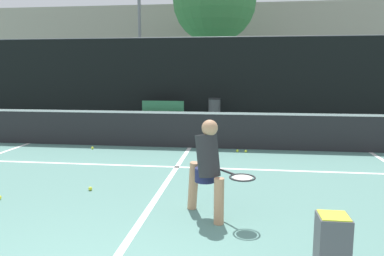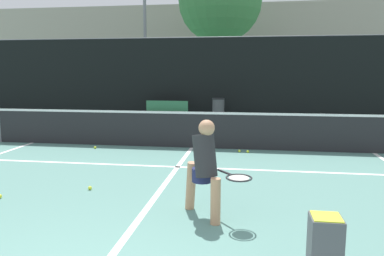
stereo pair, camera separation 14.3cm
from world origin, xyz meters
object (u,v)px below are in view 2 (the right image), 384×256
object	(u,v)px
ball_hopper	(325,252)
parked_car	(302,102)
courtside_bench	(166,111)
player_practicing	(205,165)
trash_bin	(218,111)

from	to	relation	value
ball_hopper	parked_car	xyz separation A→B (m)	(1.73, 14.35, 0.20)
courtside_bench	parked_car	xyz separation A→B (m)	(5.53, 3.80, 0.10)
player_practicing	ball_hopper	size ratio (longest dim) A/B	1.92
player_practicing	courtside_bench	world-z (taller)	player_practicing
courtside_bench	parked_car	size ratio (longest dim) A/B	0.42
trash_bin	ball_hopper	bearing A→B (deg)	-80.24
player_practicing	trash_bin	distance (m)	9.00
ball_hopper	courtside_bench	world-z (taller)	courtside_bench
trash_bin	player_practicing	bearing A→B (deg)	-86.58
courtside_bench	trash_bin	world-z (taller)	trash_bin
courtside_bench	parked_car	distance (m)	6.70
player_practicing	ball_hopper	xyz separation A→B (m)	(1.27, -1.55, -0.36)
player_practicing	parked_car	distance (m)	13.15
player_practicing	trash_bin	world-z (taller)	player_practicing
trash_bin	parked_car	bearing A→B (deg)	47.10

